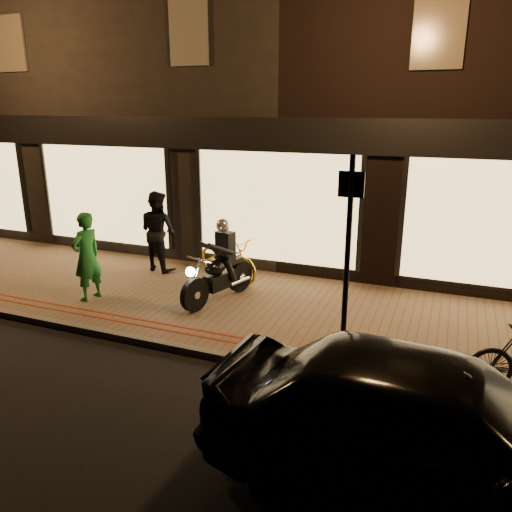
{
  "coord_description": "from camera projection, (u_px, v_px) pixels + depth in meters",
  "views": [
    {
      "loc": [
        3.57,
        -6.09,
        3.71
      ],
      "look_at": [
        0.32,
        1.99,
        1.1
      ],
      "focal_mm": 35.0,
      "sensor_mm": 36.0,
      "label": 1
    }
  ],
  "objects": [
    {
      "name": "ground",
      "position": [
        189.0,
        356.0,
        7.75
      ],
      "size": [
        90.0,
        90.0,
        0.0
      ],
      "primitive_type": "plane",
      "color": "black",
      "rests_on": "ground"
    },
    {
      "name": "sidewalk",
      "position": [
        241.0,
        306.0,
        9.51
      ],
      "size": [
        50.0,
        4.0,
        0.12
      ],
      "primitive_type": "cube",
      "color": "brown",
      "rests_on": "ground"
    },
    {
      "name": "kerb_stone",
      "position": [
        191.0,
        351.0,
        7.78
      ],
      "size": [
        50.0,
        0.14,
        0.12
      ],
      "primitive_type": "cube",
      "color": "#59544C",
      "rests_on": "ground"
    },
    {
      "name": "red_kerb_lines",
      "position": [
        205.0,
        334.0,
        8.2
      ],
      "size": [
        50.0,
        0.26,
        0.01
      ],
      "color": "maroon",
      "rests_on": "sidewalk"
    },
    {
      "name": "building_row",
      "position": [
        335.0,
        87.0,
        14.52
      ],
      "size": [
        48.0,
        10.11,
        8.5
      ],
      "color": "black",
      "rests_on": "ground"
    },
    {
      "name": "motorcycle",
      "position": [
        220.0,
        270.0,
        9.49
      ],
      "size": [
        0.78,
        1.9,
        1.59
      ],
      "rotation": [
        0.0,
        0.0,
        -0.27
      ],
      "color": "black",
      "rests_on": "sidewalk"
    },
    {
      "name": "sign_post",
      "position": [
        348.0,
        251.0,
        6.91
      ],
      "size": [
        0.35,
        0.08,
        3.0
      ],
      "rotation": [
        0.0,
        0.0,
        0.01
      ],
      "color": "black",
      "rests_on": "sidewalk"
    },
    {
      "name": "bicycle_gold",
      "position": [
        228.0,
        258.0,
        10.76
      ],
      "size": [
        1.87,
        1.29,
        0.93
      ],
      "primitive_type": "imported",
      "rotation": [
        0.0,
        0.0,
        1.15
      ],
      "color": "yellow",
      "rests_on": "sidewalk"
    },
    {
      "name": "person_green",
      "position": [
        87.0,
        256.0,
        9.49
      ],
      "size": [
        0.51,
        0.69,
        1.72
      ],
      "primitive_type": "imported",
      "rotation": [
        0.0,
        0.0,
        -1.74
      ],
      "color": "#217D30",
      "rests_on": "sidewalk"
    },
    {
      "name": "person_dark",
      "position": [
        158.0,
        231.0,
        11.22
      ],
      "size": [
        1.02,
        0.87,
        1.81
      ],
      "primitive_type": "imported",
      "rotation": [
        0.0,
        0.0,
        2.91
      ],
      "color": "black",
      "rests_on": "sidewalk"
    },
    {
      "name": "parked_car",
      "position": [
        434.0,
        430.0,
        4.73
      ],
      "size": [
        4.63,
        2.09,
        1.54
      ],
      "primitive_type": "imported",
      "rotation": [
        0.0,
        0.0,
        1.51
      ],
      "color": "black",
      "rests_on": "ground"
    }
  ]
}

